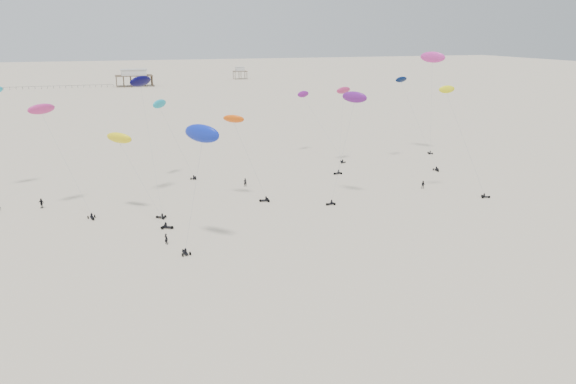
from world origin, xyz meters
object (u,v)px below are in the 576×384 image
object	(u,v)px
rig_3	(50,128)
rig_5	(342,111)
pavilion_main	(134,79)
pavilion_small	(240,74)
spectator_0	(167,244)

from	to	relation	value
rig_3	rig_5	size ratio (longest dim) A/B	1.03
pavilion_main	pavilion_small	world-z (taller)	pavilion_main
spectator_0	rig_3	bearing A→B (deg)	-5.08
pavilion_main	spectator_0	xyz separation A→B (m)	(-9.20, -260.75, -4.22)
pavilion_small	spectator_0	xyz separation A→B (m)	(-79.20, -290.75, -3.49)
pavilion_small	rig_3	distance (m)	284.69
rig_3	rig_5	xyz separation A→B (m)	(62.38, 16.71, -1.79)
pavilion_small	rig_3	world-z (taller)	rig_3
pavilion_main	spectator_0	bearing A→B (deg)	-92.02
pavilion_main	spectator_0	distance (m)	260.95
rig_5	pavilion_main	bearing A→B (deg)	-2.44
pavilion_main	rig_5	xyz separation A→B (m)	(36.49, -221.09, 9.15)
pavilion_small	spectator_0	world-z (taller)	pavilion_small
pavilion_main	pavilion_small	bearing A→B (deg)	23.20
pavilion_main	rig_3	world-z (taller)	rig_3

